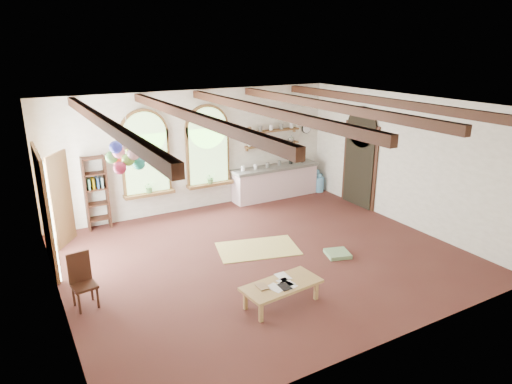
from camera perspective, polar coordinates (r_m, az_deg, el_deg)
floor at (r=9.86m, az=0.84°, el=-7.95°), size 8.00×8.00×0.00m
ceiling_beams at (r=8.95m, az=0.93°, el=10.18°), size 6.20×6.80×0.18m
window_left at (r=11.80m, az=-13.61°, el=4.36°), size 1.30×0.28×2.20m
window_right at (r=12.35m, az=-6.02°, el=5.38°), size 1.30×0.28×2.20m
left_doorway at (r=9.97m, az=-24.82°, el=-2.26°), size 0.10×1.90×2.50m
right_doorway at (r=12.86m, az=12.75°, el=3.09°), size 0.10×1.30×2.40m
kitchen_counter at (r=13.36m, az=2.40°, el=1.31°), size 2.68×0.62×0.94m
wall_shelf_lower at (r=13.24m, az=2.05°, el=5.96°), size 1.70×0.24×0.04m
wall_shelf_upper at (r=13.16m, az=2.07°, el=7.66°), size 1.70×0.24×0.04m
wall_clock at (r=13.91m, az=6.34°, el=7.93°), size 0.32×0.04×0.32m
bookshelf at (r=11.62m, az=-19.33°, el=-0.13°), size 0.53×0.32×1.80m
coffee_table at (r=8.03m, az=3.21°, el=-11.65°), size 1.45×0.77×0.40m
side_chair at (r=8.51m, az=-20.62°, el=-11.60°), size 0.43×0.43×0.97m
floor_mat at (r=10.16m, az=0.23°, el=-7.09°), size 1.96×1.49×0.02m
floor_cushion at (r=10.01m, az=10.16°, el=-7.60°), size 0.60×0.60×0.08m
water_jug_a at (r=14.06m, az=7.86°, el=1.05°), size 0.30×0.30×0.58m
water_jug_b at (r=14.25m, az=7.59°, el=1.41°), size 0.33×0.33×0.64m
balloon_cluster at (r=8.90m, az=-15.64°, el=4.45°), size 0.78×0.84×1.15m
table_book at (r=7.85m, az=0.23°, el=-11.89°), size 0.18×0.25×0.02m
tablet at (r=7.91m, az=3.60°, el=-11.73°), size 0.18×0.26×0.01m
potted_plant_left at (r=11.90m, az=-13.19°, el=0.60°), size 0.27×0.23×0.30m
potted_plant_right at (r=12.46m, az=-5.71°, el=1.78°), size 0.27×0.23×0.30m
shelf_cup_a at (r=12.86m, az=-0.81°, el=5.92°), size 0.12×0.10×0.10m
shelf_cup_b at (r=13.02m, az=0.54°, el=6.07°), size 0.10×0.10×0.09m
shelf_bowl_a at (r=13.20m, az=1.86°, el=6.14°), size 0.22×0.22×0.05m
shelf_bowl_b at (r=13.39m, az=3.15°, el=6.30°), size 0.20×0.20×0.06m
shelf_vase at (r=13.56m, az=4.41°, el=6.71°), size 0.18×0.18×0.19m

